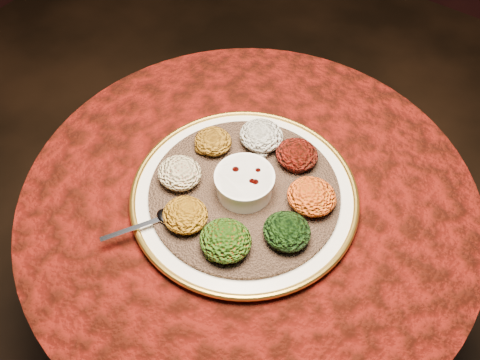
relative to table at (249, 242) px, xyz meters
The scene contains 13 objects.
table is the anchor object (origin of this frame).
platter 0.19m from the table, 126.93° to the right, with size 0.52×0.52×0.02m.
injera 0.20m from the table, 126.93° to the right, with size 0.39×0.39×0.01m, color brown.
stew_bowl 0.24m from the table, 126.93° to the right, with size 0.12×0.12×0.05m.
spoon 0.28m from the table, 121.68° to the right, with size 0.10×0.13×0.01m.
portion_ayib 0.26m from the table, 113.78° to the left, with size 0.10×0.09×0.05m, color silver.
portion_kitfo 0.26m from the table, 72.48° to the left, with size 0.09×0.09×0.04m, color black.
portion_tikil 0.26m from the table, 19.49° to the left, with size 0.10×0.09×0.05m, color #A4780D.
portion_gomen 0.27m from the table, 23.81° to the right, with size 0.09×0.09×0.04m, color black.
portion_mixveg 0.27m from the table, 74.00° to the right, with size 0.10×0.09×0.05m, color #992009.
portion_kik 0.27m from the table, 113.37° to the right, with size 0.09×0.09×0.04m, color #A1670E.
portion_timatim 0.27m from the table, 154.92° to the right, with size 0.09×0.09×0.04m, color maroon.
portion_shiro 0.27m from the table, 159.57° to the left, with size 0.08×0.08×0.04m, color #A06713.
Camera 1 is at (0.35, -0.54, 1.64)m, focal length 40.00 mm.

